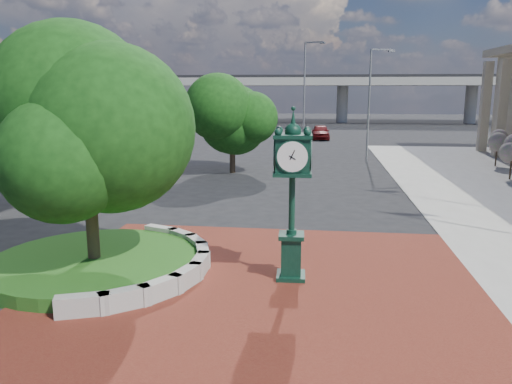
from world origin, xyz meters
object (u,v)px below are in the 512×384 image
object	(u,v)px
post_clock	(292,189)
street_lamp_near	(372,97)
street_lamp_far	(307,83)
parked_car	(320,132)

from	to	relation	value
post_clock	street_lamp_near	size ratio (longest dim) A/B	0.59
post_clock	street_lamp_far	distance (m)	40.27
parked_car	street_lamp_far	bearing A→B (deg)	-150.94
post_clock	street_lamp_near	xyz separation A→B (m)	(4.39, 24.31, 2.15)
street_lamp_near	parked_car	bearing A→B (deg)	102.22
street_lamp_near	post_clock	bearing A→B (deg)	-100.23
street_lamp_near	street_lamp_far	world-z (taller)	street_lamp_far
post_clock	street_lamp_near	distance (m)	24.80
street_lamp_near	street_lamp_far	size ratio (longest dim) A/B	0.81
parked_car	street_lamp_near	xyz separation A→B (m)	(3.63, -16.76, 3.99)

